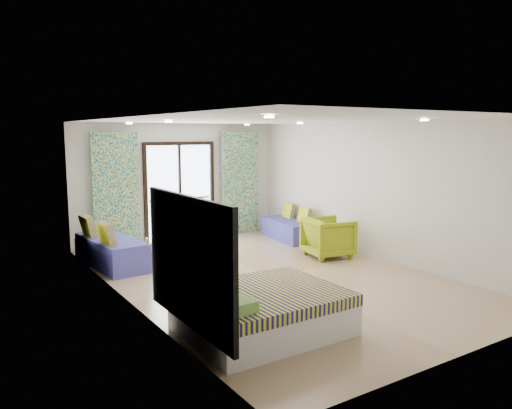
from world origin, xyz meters
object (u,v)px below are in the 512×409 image
armchair (328,235)px  daybed_left (111,251)px  daybed_right (289,229)px  coffee_table (187,235)px  bed (261,311)px

armchair → daybed_left: bearing=77.1°
daybed_right → coffee_table: 2.47m
daybed_right → bed: bearing=-122.2°
daybed_left → armchair: 4.25m
daybed_right → coffee_table: size_ratio=2.51×
coffee_table → bed: bearing=-104.0°
bed → daybed_right: size_ratio=1.15×
daybed_left → daybed_right: 4.23m
bed → daybed_right: daybed_right is taller
daybed_right → armchair: (-0.33, -1.78, 0.19)m
armchair → bed: bearing=137.5°
armchair → coffee_table: bearing=55.6°
daybed_left → armchair: size_ratio=2.25×
bed → armchair: bearing=37.2°
daybed_left → coffee_table: daybed_left is taller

